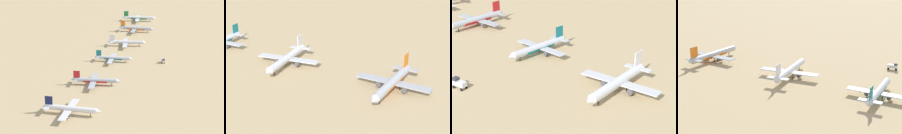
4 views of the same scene
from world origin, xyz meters
TOP-DOWN VIEW (x-y plane):
  - ground_plane at (0.00, 0.00)m, footprint 1800.00×1800.00m
  - parked_jet_1 at (-19.34, -96.40)m, footprint 37.90×30.93m
  - parked_jet_2 at (-9.56, -49.17)m, footprint 36.42×29.51m
  - parked_jet_3 at (-0.25, 2.35)m, footprint 33.27×27.08m
  - parked_jet_4 at (9.26, 47.67)m, footprint 37.23×30.17m
  - parked_jet_5 at (17.40, 99.78)m, footprint 38.74×31.65m
  - parked_jet_6 at (19.87, 148.66)m, footprint 40.59×32.90m
  - service_truck at (42.39, 2.32)m, footprint 3.11×5.39m

SIDE VIEW (x-z plane):
  - ground_plane at x=0.00m, z-range 0.00..0.00m
  - service_truck at x=42.39m, z-range 0.13..4.03m
  - parked_jet_3 at x=-0.25m, z-range -1.60..7.99m
  - parked_jet_2 at x=-9.56m, z-range -1.76..8.77m
  - parked_jet_4 at x=9.26m, z-range -1.76..9.00m
  - parked_jet_1 at x=-19.34m, z-range -1.79..9.15m
  - parked_jet_5 at x=17.40m, z-range -1.87..9.32m
  - parked_jet_6 at x=19.87m, z-range -1.96..9.76m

